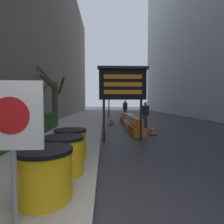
% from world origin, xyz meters
% --- Properties ---
extents(building_left_facade, '(0.40, 50.40, 16.19)m').
position_xyz_m(building_left_facade, '(-3.92, 9.80, 8.10)').
color(building_left_facade, '#706656').
rests_on(building_left_facade, ground_plane).
extents(hedge_strip, '(0.90, 7.73, 0.88)m').
position_xyz_m(hedge_strip, '(-3.12, 4.76, 0.60)').
color(hedge_strip, '#284C23').
rests_on(hedge_strip, sidewalk_left).
extents(bare_tree, '(1.72, 1.80, 3.75)m').
position_xyz_m(bare_tree, '(-2.98, 8.99, 1.91)').
color(bare_tree, '#4C3D2D').
rests_on(bare_tree, sidewalk_left).
extents(barrel_drum_foreground, '(0.82, 0.82, 0.77)m').
position_xyz_m(barrel_drum_foreground, '(-0.73, 0.68, 0.54)').
color(barrel_drum_foreground, yellow).
rests_on(barrel_drum_foreground, sidewalk_left).
extents(barrel_drum_middle, '(0.82, 0.82, 0.77)m').
position_xyz_m(barrel_drum_middle, '(-0.67, 1.60, 0.54)').
color(barrel_drum_middle, yellow).
rests_on(barrel_drum_middle, sidewalk_left).
extents(barrel_drum_back, '(0.82, 0.82, 0.77)m').
position_xyz_m(barrel_drum_back, '(-0.72, 2.53, 0.54)').
color(barrel_drum_back, yellow).
rests_on(barrel_drum_back, sidewalk_left).
extents(warning_sign, '(0.71, 0.08, 1.70)m').
position_xyz_m(warning_sign, '(-0.91, 0.11, 1.35)').
color(warning_sign, gray).
rests_on(warning_sign, sidewalk_left).
extents(message_board, '(2.05, 0.36, 3.05)m').
position_xyz_m(message_board, '(0.91, 5.24, 2.33)').
color(message_board, '#28282B').
rests_on(message_board, ground_plane).
extents(jersey_barrier_orange_near, '(0.57, 1.79, 0.82)m').
position_xyz_m(jersey_barrier_orange_near, '(1.77, 6.76, 0.36)').
color(jersey_barrier_orange_near, orange).
rests_on(jersey_barrier_orange_near, ground_plane).
extents(jersey_barrier_cream, '(0.56, 1.90, 0.86)m').
position_xyz_m(jersey_barrier_cream, '(1.77, 9.03, 0.38)').
color(jersey_barrier_cream, beige).
rests_on(jersey_barrier_cream, ground_plane).
extents(jersey_barrier_orange_far, '(0.61, 2.12, 0.77)m').
position_xyz_m(jersey_barrier_orange_far, '(1.77, 11.56, 0.34)').
color(jersey_barrier_orange_far, orange).
rests_on(jersey_barrier_orange_far, ground_plane).
extents(traffic_cone_near, '(0.38, 0.38, 0.68)m').
position_xyz_m(traffic_cone_near, '(0.68, 10.62, 0.33)').
color(traffic_cone_near, black).
rests_on(traffic_cone_near, ground_plane).
extents(traffic_cone_mid, '(0.33, 0.33, 0.59)m').
position_xyz_m(traffic_cone_mid, '(2.52, 6.47, 0.29)').
color(traffic_cone_mid, black).
rests_on(traffic_cone_mid, ground_plane).
extents(traffic_light_near_curb, '(0.28, 0.45, 3.74)m').
position_xyz_m(traffic_light_near_curb, '(0.67, 16.93, 2.72)').
color(traffic_light_near_curb, '#2D2D30').
rests_on(traffic_light_near_curb, ground_plane).
extents(pedestrian_worker, '(0.49, 0.55, 1.80)m').
position_xyz_m(pedestrian_worker, '(2.24, 15.33, 1.07)').
color(pedestrian_worker, '#514C42').
rests_on(pedestrian_worker, ground_plane).
extents(pedestrian_passerby, '(0.49, 0.48, 1.63)m').
position_xyz_m(pedestrian_passerby, '(2.77, 9.08, 0.96)').
color(pedestrian_passerby, '#333338').
rests_on(pedestrian_passerby, ground_plane).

